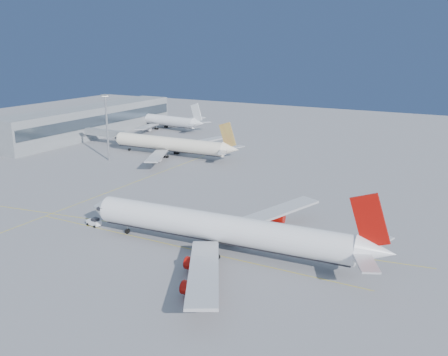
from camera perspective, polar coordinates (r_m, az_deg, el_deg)
ground at (r=132.61m, az=-3.43°, el=-5.37°), size 500.00×500.00×0.00m
terminal at (r=265.40m, az=-14.95°, el=6.30°), size 18.40×110.00×15.00m
jet_bridge at (r=241.71m, az=-13.23°, el=5.00°), size 23.60×3.60×6.90m
taxiway_lines at (r=145.33m, az=-7.04°, el=-3.57°), size 118.86×140.00×0.02m
airliner_virgin at (r=113.86m, az=0.09°, el=-5.89°), size 75.21×67.47×18.55m
airliner_etihad at (r=211.41m, az=-5.99°, el=3.85°), size 63.22×58.56×16.54m
airliner_third at (r=279.83m, az=-7.14°, el=6.59°), size 59.75×54.70×16.03m
pushback_tug at (r=135.84m, az=-14.60°, el=-4.89°), size 4.13×2.82×2.20m
light_mast at (r=206.11m, az=-13.25°, el=6.26°), size 2.31×2.31×26.69m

